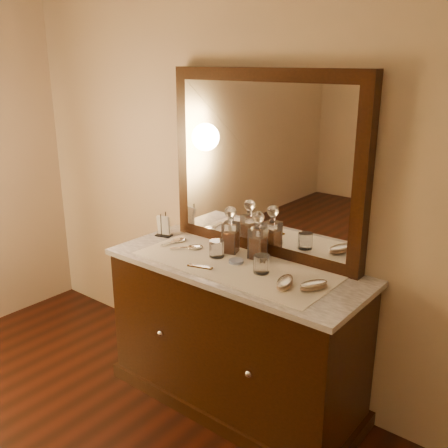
{
  "coord_description": "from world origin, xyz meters",
  "views": [
    {
      "loc": [
        1.51,
        -0.04,
        1.89
      ],
      "look_at": [
        0.0,
        1.85,
        1.1
      ],
      "focal_mm": 40.65,
      "sensor_mm": 36.0,
      "label": 1
    }
  ],
  "objects_px": {
    "mirror_frame": "(264,164)",
    "brush_far": "(314,285)",
    "pin_dish": "(236,261)",
    "hand_mirror_outer": "(177,241)",
    "comb": "(200,266)",
    "napkin_rack": "(164,227)",
    "dresser_cabinet": "(235,337)",
    "hand_mirror_inner": "(192,247)",
    "decanter_left": "(231,235)",
    "decanter_right": "(258,240)",
    "brush_near": "(285,283)"
  },
  "relations": [
    {
      "from": "decanter_left",
      "to": "decanter_right",
      "type": "xyz_separation_m",
      "value": [
        0.17,
        0.02,
        0.0
      ]
    },
    {
      "from": "brush_far",
      "to": "hand_mirror_inner",
      "type": "relative_size",
      "value": 0.91
    },
    {
      "from": "comb",
      "to": "napkin_rack",
      "type": "xyz_separation_m",
      "value": [
        -0.51,
        0.24,
        0.05
      ]
    },
    {
      "from": "pin_dish",
      "to": "brush_far",
      "type": "height_order",
      "value": "brush_far"
    },
    {
      "from": "brush_far",
      "to": "comb",
      "type": "bearing_deg",
      "value": -167.09
    },
    {
      "from": "decanter_right",
      "to": "hand_mirror_outer",
      "type": "height_order",
      "value": "decanter_right"
    },
    {
      "from": "brush_far",
      "to": "pin_dish",
      "type": "bearing_deg",
      "value": 176.25
    },
    {
      "from": "pin_dish",
      "to": "brush_far",
      "type": "distance_m",
      "value": 0.49
    },
    {
      "from": "decanter_left",
      "to": "decanter_right",
      "type": "distance_m",
      "value": 0.17
    },
    {
      "from": "decanter_right",
      "to": "hand_mirror_outer",
      "type": "xyz_separation_m",
      "value": [
        -0.52,
        -0.09,
        -0.1
      ]
    },
    {
      "from": "napkin_rack",
      "to": "hand_mirror_outer",
      "type": "xyz_separation_m",
      "value": [
        0.15,
        -0.04,
        -0.05
      ]
    },
    {
      "from": "pin_dish",
      "to": "hand_mirror_outer",
      "type": "xyz_separation_m",
      "value": [
        -0.47,
        0.04,
        0.0
      ]
    },
    {
      "from": "dresser_cabinet",
      "to": "hand_mirror_outer",
      "type": "relative_size",
      "value": 7.49
    },
    {
      "from": "comb",
      "to": "napkin_rack",
      "type": "height_order",
      "value": "napkin_rack"
    },
    {
      "from": "brush_near",
      "to": "hand_mirror_inner",
      "type": "xyz_separation_m",
      "value": [
        -0.69,
        0.1,
        -0.01
      ]
    },
    {
      "from": "mirror_frame",
      "to": "brush_near",
      "type": "xyz_separation_m",
      "value": [
        0.36,
        -0.33,
        -0.47
      ]
    },
    {
      "from": "mirror_frame",
      "to": "decanter_left",
      "type": "relative_size",
      "value": 4.48
    },
    {
      "from": "dresser_cabinet",
      "to": "brush_far",
      "type": "xyz_separation_m",
      "value": [
        0.48,
        -0.02,
        0.46
      ]
    },
    {
      "from": "dresser_cabinet",
      "to": "napkin_rack",
      "type": "xyz_separation_m",
      "value": [
        -0.62,
        0.08,
        0.5
      ]
    },
    {
      "from": "napkin_rack",
      "to": "brush_near",
      "type": "xyz_separation_m",
      "value": [
        0.98,
        -0.17,
        -0.03
      ]
    },
    {
      "from": "dresser_cabinet",
      "to": "brush_near",
      "type": "height_order",
      "value": "brush_near"
    },
    {
      "from": "mirror_frame",
      "to": "hand_mirror_inner",
      "type": "bearing_deg",
      "value": -145.58
    },
    {
      "from": "hand_mirror_inner",
      "to": "pin_dish",
      "type": "bearing_deg",
      "value": -1.7
    },
    {
      "from": "comb",
      "to": "brush_far",
      "type": "bearing_deg",
      "value": -3.78
    },
    {
      "from": "pin_dish",
      "to": "hand_mirror_inner",
      "type": "relative_size",
      "value": 0.45
    },
    {
      "from": "pin_dish",
      "to": "comb",
      "type": "distance_m",
      "value": 0.2
    },
    {
      "from": "mirror_frame",
      "to": "brush_far",
      "type": "bearing_deg",
      "value": -29.1
    },
    {
      "from": "decanter_left",
      "to": "hand_mirror_inner",
      "type": "height_order",
      "value": "decanter_left"
    },
    {
      "from": "decanter_left",
      "to": "decanter_right",
      "type": "relative_size",
      "value": 1.0
    },
    {
      "from": "dresser_cabinet",
      "to": "decanter_left",
      "type": "bearing_deg",
      "value": 137.38
    },
    {
      "from": "pin_dish",
      "to": "comb",
      "type": "relative_size",
      "value": 0.58
    },
    {
      "from": "mirror_frame",
      "to": "hand_mirror_inner",
      "type": "xyz_separation_m",
      "value": [
        -0.33,
        -0.23,
        -0.49
      ]
    },
    {
      "from": "dresser_cabinet",
      "to": "pin_dish",
      "type": "relative_size",
      "value": 17.6
    },
    {
      "from": "comb",
      "to": "decanter_left",
      "type": "distance_m",
      "value": 0.29
    },
    {
      "from": "mirror_frame",
      "to": "pin_dish",
      "type": "distance_m",
      "value": 0.54
    },
    {
      "from": "dresser_cabinet",
      "to": "hand_mirror_inner",
      "type": "relative_size",
      "value": 7.95
    },
    {
      "from": "decanter_right",
      "to": "brush_far",
      "type": "xyz_separation_m",
      "value": [
        0.43,
        -0.16,
        -0.08
      ]
    },
    {
      "from": "mirror_frame",
      "to": "napkin_rack",
      "type": "distance_m",
      "value": 0.78
    },
    {
      "from": "pin_dish",
      "to": "brush_far",
      "type": "bearing_deg",
      "value": -3.75
    },
    {
      "from": "dresser_cabinet",
      "to": "napkin_rack",
      "type": "relative_size",
      "value": 9.53
    },
    {
      "from": "dresser_cabinet",
      "to": "decanter_right",
      "type": "relative_size",
      "value": 5.22
    },
    {
      "from": "decanter_left",
      "to": "hand_mirror_inner",
      "type": "distance_m",
      "value": 0.25
    },
    {
      "from": "decanter_right",
      "to": "brush_far",
      "type": "distance_m",
      "value": 0.47
    },
    {
      "from": "dresser_cabinet",
      "to": "decanter_left",
      "type": "height_order",
      "value": "decanter_left"
    },
    {
      "from": "decanter_left",
      "to": "brush_near",
      "type": "height_order",
      "value": "decanter_left"
    },
    {
      "from": "decanter_left",
      "to": "brush_near",
      "type": "xyz_separation_m",
      "value": [
        0.48,
        -0.2,
        -0.08
      ]
    },
    {
      "from": "dresser_cabinet",
      "to": "decanter_left",
      "type": "xyz_separation_m",
      "value": [
        -0.13,
        0.12,
        0.55
      ]
    },
    {
      "from": "napkin_rack",
      "to": "brush_far",
      "type": "xyz_separation_m",
      "value": [
        1.1,
        -0.11,
        -0.03
      ]
    },
    {
      "from": "mirror_frame",
      "to": "napkin_rack",
      "type": "height_order",
      "value": "mirror_frame"
    },
    {
      "from": "mirror_frame",
      "to": "brush_far",
      "type": "relative_size",
      "value": 7.47
    }
  ]
}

